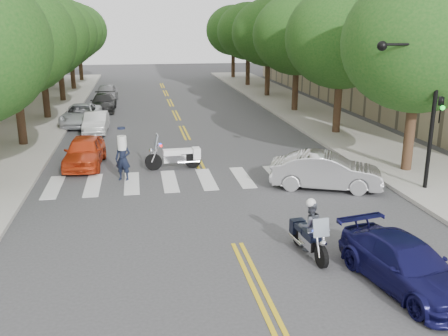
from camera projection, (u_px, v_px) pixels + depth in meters
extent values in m
plane|color=#38383A|center=(237.00, 244.00, 14.85)|extent=(140.00, 140.00, 0.00)
cube|color=#9E9991|center=(37.00, 118.00, 34.06)|extent=(5.00, 60.00, 0.15)
cube|color=#9E9991|center=(303.00, 110.00, 37.23)|extent=(5.00, 60.00, 0.15)
cylinder|color=#382316|center=(20.00, 116.00, 26.17)|extent=(0.44, 0.44, 3.32)
ellipsoid|color=#174A15|center=(12.00, 39.00, 25.08)|extent=(6.40, 6.40, 5.76)
cylinder|color=#382316|center=(46.00, 95.00, 33.74)|extent=(0.44, 0.44, 3.32)
ellipsoid|color=#174A15|center=(40.00, 35.00, 32.65)|extent=(6.40, 6.40, 5.76)
cylinder|color=#382316|center=(62.00, 82.00, 41.31)|extent=(0.44, 0.44, 3.32)
ellipsoid|color=#174A15|center=(57.00, 33.00, 40.22)|extent=(6.40, 6.40, 5.76)
cylinder|color=#382316|center=(73.00, 73.00, 48.87)|extent=(0.44, 0.44, 3.32)
ellipsoid|color=#174A15|center=(69.00, 32.00, 47.79)|extent=(6.40, 6.40, 5.76)
cylinder|color=#382316|center=(81.00, 66.00, 56.44)|extent=(0.44, 0.44, 3.32)
ellipsoid|color=#174A15|center=(78.00, 31.00, 55.35)|extent=(6.40, 6.40, 5.76)
cylinder|color=#382316|center=(409.00, 135.00, 21.53)|extent=(0.44, 0.44, 3.32)
ellipsoid|color=#174A15|center=(419.00, 42.00, 20.45)|extent=(6.40, 6.40, 5.76)
cylinder|color=#382316|center=(337.00, 106.00, 29.10)|extent=(0.44, 0.44, 3.32)
ellipsoid|color=#174A15|center=(342.00, 37.00, 28.01)|extent=(6.40, 6.40, 5.76)
cylinder|color=#382316|center=(295.00, 89.00, 36.67)|extent=(0.44, 0.44, 3.32)
ellipsoid|color=#174A15|center=(297.00, 34.00, 35.58)|extent=(6.40, 6.40, 5.76)
cylinder|color=#382316|center=(267.00, 78.00, 44.23)|extent=(0.44, 0.44, 3.32)
ellipsoid|color=#174A15|center=(268.00, 33.00, 43.15)|extent=(6.40, 6.40, 5.76)
cylinder|color=#382316|center=(248.00, 70.00, 51.80)|extent=(0.44, 0.44, 3.32)
ellipsoid|color=#174A15|center=(248.00, 31.00, 50.71)|extent=(6.40, 6.40, 5.76)
cylinder|color=#382316|center=(233.00, 64.00, 59.37)|extent=(0.44, 0.44, 3.32)
ellipsoid|color=#174A15|center=(233.00, 30.00, 58.28)|extent=(6.40, 6.40, 5.76)
cylinder|color=black|center=(433.00, 115.00, 18.69)|extent=(0.16, 0.16, 6.00)
cylinder|color=black|center=(411.00, 44.00, 17.77)|extent=(2.40, 0.10, 0.10)
sphere|color=black|center=(382.00, 46.00, 17.60)|extent=(0.36, 0.36, 0.36)
imported|color=black|center=(440.00, 110.00, 18.68)|extent=(0.16, 0.20, 1.00)
sphere|color=#0CCC26|center=(443.00, 108.00, 18.51)|extent=(0.18, 0.18, 0.18)
cylinder|color=black|center=(322.00, 257.00, 13.33)|extent=(0.19, 0.63, 0.62)
cylinder|color=black|center=(299.00, 235.00, 14.69)|extent=(0.23, 0.64, 0.62)
cube|color=silver|center=(309.00, 241.00, 14.02)|extent=(0.38, 0.85, 0.29)
cube|color=black|center=(311.00, 235.00, 13.87)|extent=(0.39, 0.67, 0.20)
cube|color=black|center=(303.00, 228.00, 14.33)|extent=(0.42, 0.54, 0.15)
cube|color=black|center=(297.00, 226.00, 14.75)|extent=(0.43, 0.32, 0.41)
cube|color=#8C99A5|center=(321.00, 228.00, 13.22)|extent=(0.47, 0.19, 0.50)
cube|color=red|center=(322.00, 231.00, 13.44)|extent=(0.10, 0.10, 0.07)
cube|color=#0C26E5|center=(314.00, 232.00, 13.38)|extent=(0.10, 0.10, 0.07)
imported|color=#474C56|center=(310.00, 226.00, 13.89)|extent=(0.75, 0.62, 1.44)
sphere|color=silver|center=(311.00, 203.00, 13.70)|extent=(0.28, 0.28, 0.28)
cylinder|color=black|center=(153.00, 162.00, 22.21)|extent=(0.76, 0.21, 0.75)
cylinder|color=black|center=(193.00, 159.00, 22.62)|extent=(0.77, 0.25, 0.75)
cube|color=silver|center=(174.00, 158.00, 22.40)|extent=(1.02, 0.42, 0.36)
cube|color=white|center=(172.00, 152.00, 22.29)|extent=(0.80, 0.45, 0.24)
cube|color=white|center=(185.00, 151.00, 22.43)|extent=(0.64, 0.48, 0.18)
cube|color=white|center=(196.00, 153.00, 22.58)|extent=(0.37, 0.51, 0.50)
cube|color=#8C99A5|center=(156.00, 141.00, 21.98)|extent=(0.21, 0.57, 0.61)
cube|color=red|center=(161.00, 146.00, 21.96)|extent=(0.12, 0.12, 0.09)
cube|color=#0C26E5|center=(160.00, 144.00, 22.20)|extent=(0.12, 0.12, 0.09)
imported|color=black|center=(123.00, 159.00, 20.66)|extent=(0.78, 0.66, 1.82)
imported|color=#BABABC|center=(326.00, 171.00, 19.66)|extent=(4.58, 2.98, 1.43)
imported|color=#101044|center=(406.00, 264.00, 12.29)|extent=(2.40, 4.37, 1.20)
imported|color=red|center=(85.00, 151.00, 22.78)|extent=(1.86, 4.13, 1.38)
imported|color=silver|center=(96.00, 122.00, 29.87)|extent=(1.40, 3.75, 1.22)
imported|color=#BBBDC3|center=(81.00, 115.00, 32.07)|extent=(2.49, 4.91, 1.33)
imported|color=black|center=(103.00, 103.00, 37.22)|extent=(1.88, 4.44, 1.28)
imported|color=gray|center=(106.00, 93.00, 41.69)|extent=(1.90, 4.34, 1.46)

